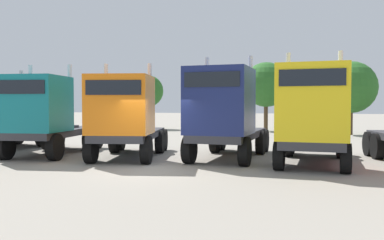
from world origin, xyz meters
The scene contains 8 objects.
ground centered at (0.00, 0.00, 0.00)m, with size 200.00×200.00×0.00m, color gray.
semi_truck_teal centered at (-5.86, 2.17, 1.86)m, with size 3.45×6.42×4.14m.
semi_truck_orange centered at (-1.92, 2.21, 1.81)m, with size 3.74×6.35×4.07m.
semi_truck_navy centered at (2.11, 3.08, 1.98)m, with size 2.76×6.36×4.36m.
semi_truck_yellow centered at (5.61, 2.35, 1.90)m, with size 2.74×6.48×4.32m.
oak_far_left centered at (-9.69, 23.37, 3.63)m, with size 3.10×3.10×5.21m.
oak_far_centre centered at (1.68, 23.31, 4.10)m, with size 3.97×3.97×6.10m.
oak_far_right centered at (8.45, 20.24, 3.65)m, with size 3.98×3.98×5.65m.
Camera 1 is at (5.54, -13.31, 2.30)m, focal length 38.16 mm.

